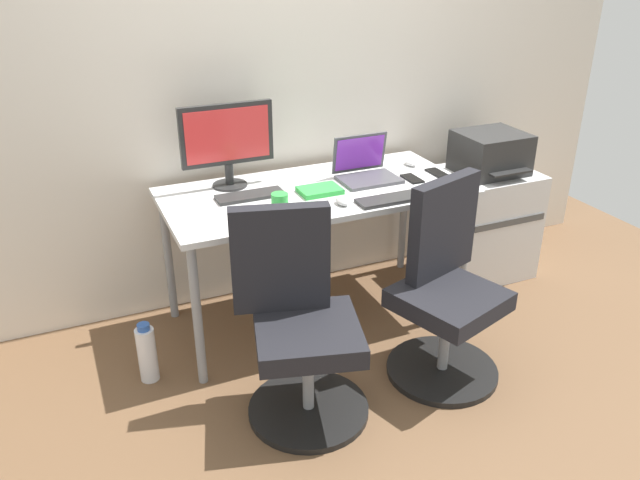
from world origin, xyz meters
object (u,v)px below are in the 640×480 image
coffee_mug (280,203)px  open_laptop (365,169)px  office_chair_left (299,326)px  side_cabinet (482,222)px  water_bottle_on_floor (147,353)px  printer (490,153)px  office_chair_right (445,291)px  desktop_monitor (227,140)px

coffee_mug → open_laptop: bearing=23.0°
office_chair_left → open_laptop: 1.06m
office_chair_left → open_laptop: size_ratio=3.03×
office_chair_left → side_cabinet: size_ratio=1.42×
side_cabinet → open_laptop: size_ratio=2.13×
water_bottle_on_floor → office_chair_left: bearing=-38.3°
printer → open_laptop: bearing=-177.2°
office_chair_left → open_laptop: bearing=46.4°
water_bottle_on_floor → open_laptop: 1.46m
office_chair_right → printer: size_ratio=2.35×
desktop_monitor → coffee_mug: desktop_monitor is taller
office_chair_right → coffee_mug: bearing=144.2°
water_bottle_on_floor → printer: bearing=7.7°
office_chair_left → open_laptop: open_laptop is taller
office_chair_left → coffee_mug: bearing=78.0°
printer → desktop_monitor: size_ratio=0.83×
office_chair_left → office_chair_right: 0.75m
side_cabinet → water_bottle_on_floor: (-2.12, -0.29, -0.18)m
side_cabinet → office_chair_left: bearing=-153.8°
side_cabinet → coffee_mug: coffee_mug is taller
coffee_mug → desktop_monitor: bearing=105.3°
office_chair_left → coffee_mug: 0.61m
open_laptop → water_bottle_on_floor: bearing=-169.1°
office_chair_right → open_laptop: (-0.07, 0.71, 0.39)m
printer → coffee_mug: (-1.43, -0.29, 0.02)m
printer → open_laptop: open_laptop is taller
coffee_mug → office_chair_left: bearing=-102.0°
desktop_monitor → coffee_mug: (0.12, -0.43, -0.20)m
office_chair_right → printer: (0.79, 0.75, 0.36)m
desktop_monitor → open_laptop: bearing=-14.6°
side_cabinet → printer: (0.00, -0.00, 0.45)m
open_laptop → side_cabinet: bearing=2.9°
office_chair_left → side_cabinet: office_chair_left is taller
side_cabinet → coffee_mug: 1.54m
desktop_monitor → water_bottle_on_floor: bearing=-143.4°
office_chair_right → desktop_monitor: (-0.76, 0.89, 0.58)m
water_bottle_on_floor → desktop_monitor: (0.57, 0.43, 0.86)m
coffee_mug → printer: bearing=11.4°
office_chair_left → water_bottle_on_floor: (-0.59, 0.47, -0.28)m
office_chair_left → printer: 1.74m
office_chair_left → water_bottle_on_floor: 0.80m
office_chair_right → water_bottle_on_floor: size_ratio=3.03×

